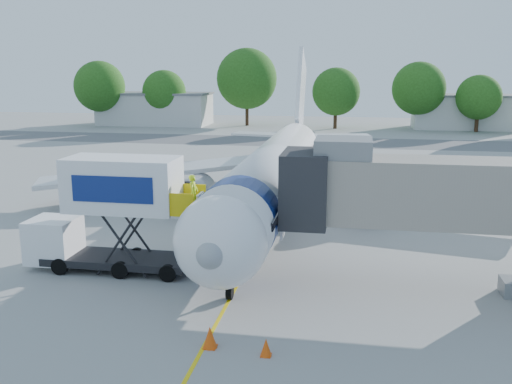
% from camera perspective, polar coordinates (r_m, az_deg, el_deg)
% --- Properties ---
extents(ground, '(160.00, 160.00, 0.00)m').
position_cam_1_polar(ground, '(33.31, 0.88, -4.29)').
color(ground, '#969693').
rests_on(ground, ground).
extents(guidance_line, '(0.15, 70.00, 0.01)m').
position_cam_1_polar(guidance_line, '(33.31, 0.88, -4.28)').
color(guidance_line, yellow).
rests_on(guidance_line, ground).
extents(taxiway_strip, '(120.00, 10.00, 0.01)m').
position_cam_1_polar(taxiway_strip, '(74.29, 5.94, 5.00)').
color(taxiway_strip, '#59595B').
rests_on(taxiway_strip, ground).
extents(aircraft, '(34.17, 37.73, 11.35)m').
position_cam_1_polar(aircraft, '(36.58, 1.90, 1.98)').
color(aircraft, white).
rests_on(aircraft, ground).
extents(jet_bridge, '(13.90, 3.20, 6.60)m').
position_cam_1_polar(jet_bridge, '(25.26, 16.55, -0.10)').
color(jet_bridge, gray).
rests_on(jet_bridge, ground).
extents(catering_hiloader, '(8.50, 2.44, 5.50)m').
position_cam_1_polar(catering_hiloader, '(27.80, -14.30, -2.20)').
color(catering_hiloader, black).
rests_on(catering_hiloader, ground).
extents(ground_tug, '(3.69, 2.20, 1.40)m').
position_cam_1_polar(ground_tug, '(17.20, 0.98, -18.63)').
color(ground_tug, white).
rests_on(ground_tug, ground).
extents(safety_cone_a, '(0.39, 0.39, 0.63)m').
position_cam_1_polar(safety_cone_a, '(20.01, 1.01, -15.29)').
color(safety_cone_a, '#DF4B0B').
rests_on(safety_cone_a, ground).
extents(safety_cone_b, '(0.50, 0.50, 0.79)m').
position_cam_1_polar(safety_cone_b, '(20.55, -4.63, -14.29)').
color(safety_cone_b, '#DF4B0B').
rests_on(safety_cone_b, ground).
extents(outbuilding_left, '(18.40, 8.40, 5.30)m').
position_cam_1_polar(outbuilding_left, '(97.50, -10.07, 8.23)').
color(outbuilding_left, beige).
rests_on(outbuilding_left, ground).
extents(outbuilding_right, '(16.40, 7.40, 5.30)m').
position_cam_1_polar(outbuilding_right, '(95.31, 20.28, 7.56)').
color(outbuilding_right, beige).
rests_on(outbuilding_right, ground).
extents(tree_a, '(8.19, 8.19, 10.45)m').
position_cam_1_polar(tree_a, '(97.31, -15.37, 10.14)').
color(tree_a, '#382314').
rests_on(tree_a, ground).
extents(tree_b, '(7.06, 7.06, 9.00)m').
position_cam_1_polar(tree_b, '(95.15, -9.18, 9.85)').
color(tree_b, '#382314').
rests_on(tree_b, ground).
extents(tree_c, '(9.78, 9.78, 12.47)m').
position_cam_1_polar(tree_c, '(94.00, -0.92, 11.26)').
color(tree_c, '#382314').
rests_on(tree_c, ground).
extents(tree_d, '(7.38, 7.38, 9.41)m').
position_cam_1_polar(tree_d, '(90.24, 8.01, 9.90)').
color(tree_d, '#382314').
rests_on(tree_d, ground).
extents(tree_e, '(8.07, 8.07, 10.29)m').
position_cam_1_polar(tree_e, '(91.49, 15.97, 9.92)').
color(tree_e, '#382314').
rests_on(tree_e, ground).
extents(tree_f, '(6.58, 6.58, 8.38)m').
position_cam_1_polar(tree_f, '(91.11, 21.38, 8.81)').
color(tree_f, '#382314').
rests_on(tree_f, ground).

